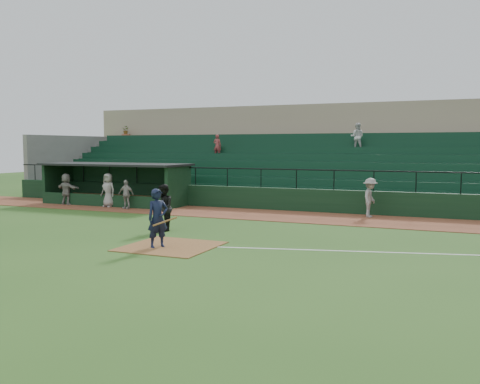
% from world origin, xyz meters
% --- Properties ---
extents(ground, '(90.00, 90.00, 0.00)m').
position_xyz_m(ground, '(0.00, 0.00, 0.00)').
color(ground, '#294F19').
rests_on(ground, ground).
extents(warning_track, '(40.00, 4.00, 0.03)m').
position_xyz_m(warning_track, '(0.00, 8.00, 0.01)').
color(warning_track, brown).
rests_on(warning_track, ground).
extents(home_plate_dirt, '(3.00, 3.00, 0.03)m').
position_xyz_m(home_plate_dirt, '(0.00, -1.00, 0.01)').
color(home_plate_dirt, brown).
rests_on(home_plate_dirt, ground).
extents(foul_line, '(17.49, 4.44, 0.01)m').
position_xyz_m(foul_line, '(8.00, 1.20, 0.01)').
color(foul_line, white).
rests_on(foul_line, ground).
extents(stadium_structure, '(38.00, 13.08, 6.40)m').
position_xyz_m(stadium_structure, '(-0.00, 16.46, 2.30)').
color(stadium_structure, black).
rests_on(stadium_structure, ground).
extents(dugout, '(8.90, 3.20, 2.42)m').
position_xyz_m(dugout, '(-9.75, 9.56, 1.33)').
color(dugout, black).
rests_on(dugout, ground).
extents(batter_at_plate, '(1.20, 0.88, 2.01)m').
position_xyz_m(batter_at_plate, '(-0.29, -1.33, 1.00)').
color(batter_at_plate, black).
rests_on(batter_at_plate, ground).
extents(umpire, '(1.12, 1.17, 1.90)m').
position_xyz_m(umpire, '(-1.99, 1.79, 0.95)').
color(umpire, black).
rests_on(umpire, ground).
extents(runner, '(0.78, 1.26, 1.88)m').
position_xyz_m(runner, '(5.02, 9.14, 0.97)').
color(runner, gray).
rests_on(runner, warning_track).
extents(dugout_player_a, '(0.94, 0.43, 1.57)m').
position_xyz_m(dugout_player_a, '(-7.76, 7.35, 0.82)').
color(dugout_player_a, '#A8A29D').
rests_on(dugout_player_a, warning_track).
extents(dugout_player_b, '(0.97, 0.69, 1.88)m').
position_xyz_m(dugout_player_b, '(-9.21, 7.71, 0.97)').
color(dugout_player_b, '#99948F').
rests_on(dugout_player_b, warning_track).
extents(dugout_player_c, '(1.74, 0.77, 1.82)m').
position_xyz_m(dugout_player_c, '(-12.17, 7.69, 0.94)').
color(dugout_player_c, gray).
rests_on(dugout_player_c, warning_track).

